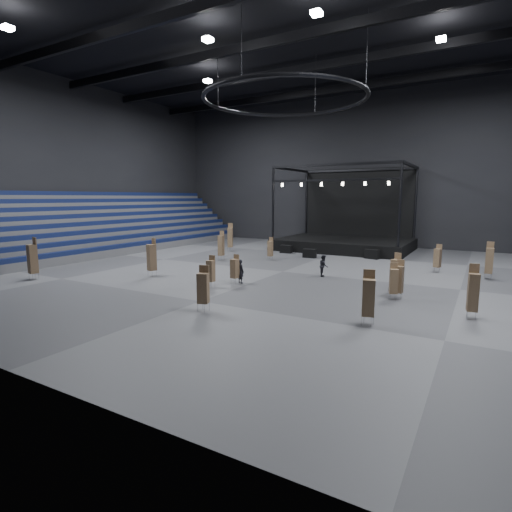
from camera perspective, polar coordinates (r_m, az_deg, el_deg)
The scene contains 29 objects.
floor at distance 31.52m, azimuth 3.86°, elevation -2.23°, with size 50.00×50.00×0.00m, color #4D4D4F.
ceiling at distance 33.30m, azimuth 4.21°, elevation 29.86°, with size 50.00×42.00×0.20m, color black.
wall_back at distance 50.80m, azimuth 14.70°, elevation 11.73°, with size 50.00×0.20×18.00m, color black.
wall_left at distance 47.71m, azimuth -24.69°, elevation 11.48°, with size 0.20×42.00×18.00m, color black.
bleachers_left at distance 46.12m, azimuth -22.65°, elevation 2.68°, with size 7.20×40.00×6.40m.
stage at distance 46.33m, azimuth 12.78°, elevation 2.79°, with size 14.00×10.00×9.20m.
truss_ring at distance 31.81m, azimuth 4.11°, elevation 21.45°, with size 12.30×12.30×5.15m.
roof_girders at distance 33.02m, azimuth 4.20°, elevation 28.57°, with size 49.00×30.35×0.70m.
floodlights at distance 29.50m, azimuth 0.27°, elevation 29.87°, with size 28.60×16.60×0.25m.
flight_case_left at distance 41.99m, azimuth 4.31°, elevation 0.99°, with size 1.23×0.62×0.82m, color black.
flight_case_mid at distance 38.98m, azimuth 7.67°, elevation 0.38°, with size 1.26×0.63×0.84m, color black.
flight_case_right at distance 39.51m, azimuth 16.25°, elevation 0.26°, with size 1.34×0.67×0.89m, color black.
chair_stack_0 at distance 18.87m, azimuth 15.76°, elevation -5.59°, with size 0.67×0.67×2.56m.
chair_stack_1 at distance 20.54m, azimuth -7.55°, elevation -4.45°, with size 0.69×0.69×2.37m.
chair_stack_2 at distance 34.17m, azimuth 24.51°, elevation -0.20°, with size 0.57×0.57×2.18m.
chair_stack_3 at distance 23.99m, azimuth 19.08°, elevation -3.34°, with size 0.57×0.57×2.12m.
chair_stack_4 at distance 43.30m, azimuth -3.70°, elevation 2.71°, with size 0.69×0.69×3.03m.
chair_stack_5 at distance 26.02m, azimuth -6.48°, elevation -2.06°, with size 0.48×0.48×2.09m.
chair_stack_6 at distance 37.38m, azimuth -5.00°, elevation 1.55°, with size 0.52×0.52×2.71m.
chair_stack_7 at distance 32.31m, azimuth -29.29°, elevation -0.28°, with size 0.62×0.62×3.01m.
chair_stack_8 at distance 25.93m, azimuth 19.31°, elevation -2.17°, with size 0.61×0.61×2.44m.
chair_stack_9 at distance 37.23m, azimuth 2.06°, elevation 1.12°, with size 0.41×0.41×2.11m.
chair_stack_10 at distance 32.94m, azimuth 30.36°, elevation -0.50°, with size 0.51×0.51×2.68m.
chair_stack_11 at distance 30.35m, azimuth -14.67°, elevation -0.11°, with size 0.67×0.67×2.84m.
chair_stack_12 at distance 21.73m, azimuth 28.60°, elevation -4.45°, with size 0.54×0.54×2.67m.
chair_stack_13 at distance 26.95m, azimuth -3.04°, elevation -1.73°, with size 0.51×0.51×1.99m.
chair_stack_14 at distance 24.30m, azimuth 19.76°, elevation -3.08°, with size 0.48×0.48×2.27m.
man_center at distance 27.16m, azimuth -2.21°, elevation -2.19°, with size 0.59×0.39×1.63m, color black.
crew_member at distance 29.84m, azimuth 9.64°, elevation -1.38°, with size 0.78×0.61×1.60m, color black.
Camera 1 is at (13.62, -27.83, 5.80)m, focal length 28.00 mm.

